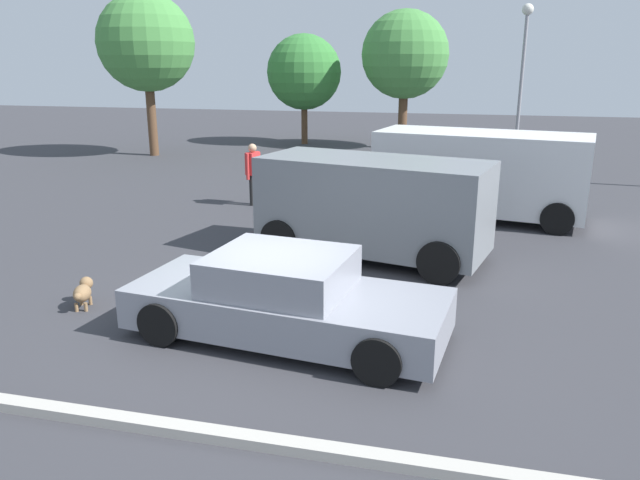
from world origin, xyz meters
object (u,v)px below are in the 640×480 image
(dog, at_px, (83,291))
(sedan_foreground, at_px, (286,299))
(van_white, at_px, (481,172))
(pedestrian, at_px, (253,169))
(light_post_mid, at_px, (524,55))
(suv_dark, at_px, (374,205))

(dog, bearing_deg, sedan_foreground, -113.97)
(dog, height_order, van_white, van_white)
(van_white, distance_m, pedestrian, 6.08)
(light_post_mid, bearing_deg, van_white, -98.46)
(suv_dark, height_order, light_post_mid, light_post_mid)
(dog, height_order, pedestrian, pedestrian)
(light_post_mid, bearing_deg, pedestrian, -125.87)
(van_white, height_order, pedestrian, van_white)
(sedan_foreground, bearing_deg, light_post_mid, 83.56)
(dog, xyz_separation_m, suv_dark, (4.18, 3.75, 0.83))
(sedan_foreground, distance_m, pedestrian, 8.60)
(sedan_foreground, bearing_deg, pedestrian, 119.42)
(suv_dark, relative_size, light_post_mid, 0.80)
(dog, distance_m, pedestrian, 7.67)
(sedan_foreground, xyz_separation_m, pedestrian, (-3.31, 7.92, 0.44))
(pedestrian, bearing_deg, suv_dark, 152.50)
(pedestrian, xyz_separation_m, light_post_mid, (7.63, 10.55, 3.09))
(dog, relative_size, pedestrian, 0.40)
(pedestrian, relative_size, light_post_mid, 0.28)
(dog, distance_m, light_post_mid, 20.17)
(sedan_foreground, height_order, dog, sedan_foreground)
(suv_dark, height_order, pedestrian, suv_dark)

